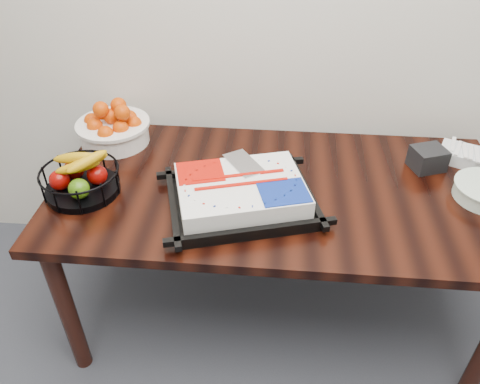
# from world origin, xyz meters

# --- Properties ---
(table) EXTENTS (1.80, 0.90, 0.75)m
(table) POSITION_xyz_m (0.00, 2.00, 0.66)
(table) COLOR black
(table) RESTS_ON ground
(cake_tray) EXTENTS (0.62, 0.54, 0.11)m
(cake_tray) POSITION_xyz_m (-0.14, 1.87, 0.80)
(cake_tray) COLOR black
(cake_tray) RESTS_ON table
(tangerine_bowl) EXTENTS (0.33, 0.33, 0.21)m
(tangerine_bowl) POSITION_xyz_m (-0.75, 2.28, 0.84)
(tangerine_bowl) COLOR white
(tangerine_bowl) RESTS_ON table
(fruit_basket) EXTENTS (0.30, 0.30, 0.16)m
(fruit_basket) POSITION_xyz_m (-0.76, 1.89, 0.82)
(fruit_basket) COLOR black
(fruit_basket) RESTS_ON table
(fork_bag) EXTENTS (0.25, 0.21, 0.06)m
(fork_bag) POSITION_xyz_m (0.79, 2.25, 0.78)
(fork_bag) COLOR silver
(fork_bag) RESTS_ON table
(napkin_box) EXTENTS (0.16, 0.15, 0.09)m
(napkin_box) POSITION_xyz_m (0.61, 2.19, 0.80)
(napkin_box) COLOR black
(napkin_box) RESTS_ON table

